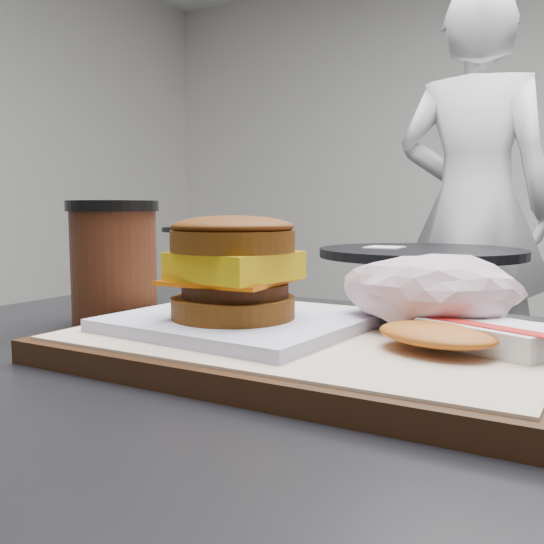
{
  "coord_description": "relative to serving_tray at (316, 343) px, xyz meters",
  "views": [
    {
      "loc": [
        0.25,
        -0.41,
        0.89
      ],
      "look_at": [
        -0.0,
        0.02,
        0.83
      ],
      "focal_mm": 40.0,
      "sensor_mm": 36.0,
      "label": 1
    }
  ],
  "objects": [
    {
      "name": "serving_tray",
      "position": [
        0.0,
        0.0,
        0.0
      ],
      "size": [
        0.38,
        0.28,
        0.02
      ],
      "color": "black",
      "rests_on": "customer_table"
    },
    {
      "name": "breakfast_sandwich",
      "position": [
        -0.06,
        -0.03,
        0.05
      ],
      "size": [
        0.2,
        0.18,
        0.09
      ],
      "color": "white",
      "rests_on": "serving_tray"
    },
    {
      "name": "hash_brown",
      "position": [
        0.12,
        -0.01,
        0.02
      ],
      "size": [
        0.13,
        0.12,
        0.02
      ],
      "color": "white",
      "rests_on": "serving_tray"
    },
    {
      "name": "crumpled_wrapper",
      "position": [
        0.08,
        0.05,
        0.04
      ],
      "size": [
        0.14,
        0.11,
        0.06
      ],
      "primitive_type": null,
      "color": "white",
      "rests_on": "serving_tray"
    },
    {
      "name": "coffee_cup",
      "position": [
        -0.24,
        0.02,
        0.06
      ],
      "size": [
        0.09,
        0.09,
        0.13
      ],
      "color": "#441E10",
      "rests_on": "customer_table"
    },
    {
      "name": "neighbor_table",
      "position": [
        -0.39,
        1.63,
        -0.23
      ],
      "size": [
        0.7,
        0.7,
        0.75
      ],
      "color": "black",
      "rests_on": "ground"
    },
    {
      "name": "napkin",
      "position": [
        -0.52,
        1.61,
        -0.03
      ],
      "size": [
        0.12,
        0.12,
        0.0
      ],
      "primitive_type": "cube",
      "rotation": [
        0.0,
        0.0,
        0.02
      ],
      "color": "white",
      "rests_on": "neighbor_table"
    },
    {
      "name": "patron",
      "position": [
        -0.34,
        2.19,
        0.11
      ],
      "size": [
        0.66,
        0.44,
        1.77
      ],
      "primitive_type": "imported",
      "rotation": [
        0.0,
        0.0,
        3.12
      ],
      "color": "silver",
      "rests_on": "ground"
    },
    {
      "name": "bg_table_mid",
      "position": [
        -2.44,
        3.18,
        -0.22
      ],
      "size": [
        0.66,
        0.66,
        0.75
      ],
      "color": "black",
      "rests_on": "ground"
    }
  ]
}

